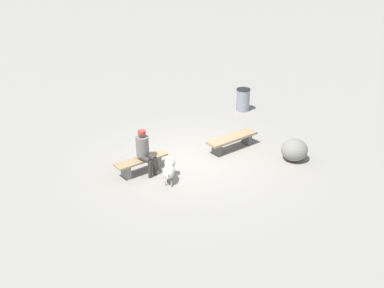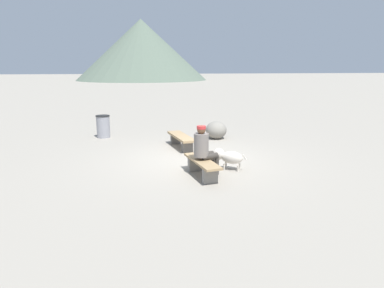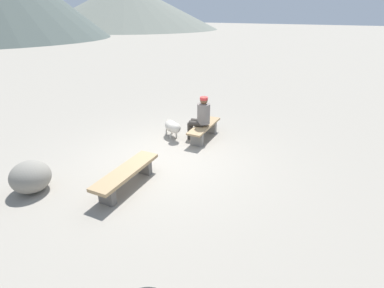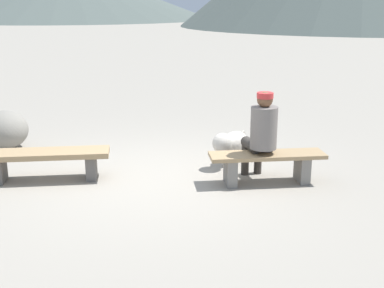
% 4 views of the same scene
% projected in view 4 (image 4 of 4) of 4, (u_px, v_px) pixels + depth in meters
% --- Properties ---
extents(ground, '(210.00, 210.00, 0.06)m').
position_uv_depth(ground, '(151.00, 180.00, 7.10)').
color(ground, gray).
extents(bench_left, '(1.81, 0.77, 0.42)m').
position_uv_depth(bench_left, '(45.00, 159.00, 6.95)').
color(bench_left, '#605B56').
rests_on(bench_left, ground).
extents(bench_right, '(1.62, 0.69, 0.42)m').
position_uv_depth(bench_right, '(267.00, 163.00, 6.85)').
color(bench_right, gray).
rests_on(bench_right, ground).
extents(seated_person, '(0.47, 0.64, 1.27)m').
position_uv_depth(seated_person, '(262.00, 130.00, 6.79)').
color(seated_person, slate).
rests_on(seated_person, ground).
extents(dog, '(0.61, 0.81, 0.54)m').
position_uv_depth(dog, '(231.00, 143.00, 7.62)').
color(dog, beige).
rests_on(dog, ground).
extents(boulder, '(1.10, 1.10, 0.65)m').
position_uv_depth(boulder, '(4.00, 130.00, 8.45)').
color(boulder, gray).
rests_on(boulder, ground).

